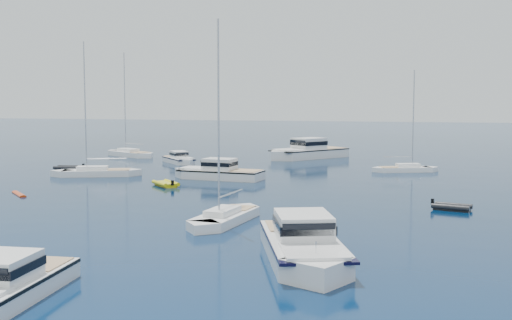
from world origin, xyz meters
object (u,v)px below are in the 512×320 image
(motor_cruiser_near, at_px, (3,302))
(tender_yellow, at_px, (166,186))
(sailboat_fore, at_px, (225,222))
(motor_cruiser_right, at_px, (304,261))

(motor_cruiser_near, xyz_separation_m, tender_yellow, (-7.18, 34.27, 0.00))
(sailboat_fore, distance_m, tender_yellow, 19.11)
(motor_cruiser_near, height_order, motor_cruiser_right, motor_cruiser_right)
(motor_cruiser_right, relative_size, tender_yellow, 3.42)
(motor_cruiser_near, relative_size, tender_yellow, 2.72)
(motor_cruiser_right, bearing_deg, sailboat_fore, -70.59)
(sailboat_fore, height_order, tender_yellow, sailboat_fore)
(motor_cruiser_near, relative_size, motor_cruiser_right, 0.79)
(motor_cruiser_right, bearing_deg, tender_yellow, -73.16)
(tender_yellow, bearing_deg, sailboat_fore, -99.32)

